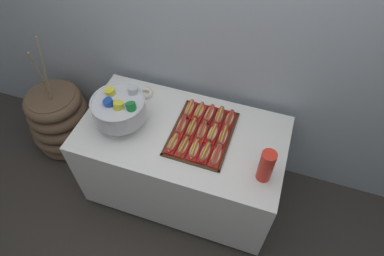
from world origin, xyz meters
name	(u,v)px	position (x,y,z in m)	size (l,w,h in m)	color
ground_plane	(184,187)	(0.00, 0.00, 0.00)	(10.00, 10.00, 0.00)	#38332D
back_wall	(206,25)	(0.00, 0.51, 1.30)	(6.00, 0.10, 2.60)	#9EA8B2
buffet_table	(183,161)	(0.00, 0.00, 0.40)	(1.45, 0.79, 0.76)	white
floor_vase	(62,120)	(-1.22, 0.14, 0.29)	(0.58, 0.58, 1.19)	brown
serving_tray	(202,134)	(0.14, 0.03, 0.77)	(0.41, 0.53, 0.01)	#472B19
hot_dog_0	(173,143)	(-0.01, -0.14, 0.80)	(0.07, 0.16, 0.06)	red
hot_dog_1	(183,147)	(0.06, -0.14, 0.80)	(0.07, 0.16, 0.06)	red
hot_dog_2	(194,150)	(0.14, -0.14, 0.80)	(0.07, 0.16, 0.06)	red
hot_dog_3	(205,153)	(0.21, -0.14, 0.80)	(0.08, 0.16, 0.06)	#B21414
hot_dog_4	(216,156)	(0.29, -0.14, 0.80)	(0.07, 0.16, 0.06)	red
hot_dog_5	(181,126)	(-0.01, 0.03, 0.80)	(0.06, 0.18, 0.06)	red
hot_dog_6	(192,128)	(0.06, 0.03, 0.80)	(0.06, 0.18, 0.06)	red
hot_dog_7	(202,131)	(0.14, 0.03, 0.80)	(0.06, 0.17, 0.06)	red
hot_dog_8	(212,134)	(0.21, 0.03, 0.80)	(0.07, 0.16, 0.06)	#B21414
hot_dog_9	(223,137)	(0.29, 0.03, 0.80)	(0.06, 0.18, 0.06)	#B21414
hot_dog_10	(189,109)	(-0.01, 0.19, 0.80)	(0.07, 0.18, 0.06)	red
hot_dog_11	(199,112)	(0.06, 0.19, 0.80)	(0.07, 0.16, 0.06)	red
hot_dog_12	(209,114)	(0.14, 0.19, 0.80)	(0.07, 0.18, 0.06)	#B21414
hot_dog_13	(219,116)	(0.21, 0.19, 0.80)	(0.06, 0.17, 0.06)	red
hot_dog_14	(229,119)	(0.29, 0.19, 0.80)	(0.06, 0.16, 0.06)	#B21414
punch_bowl	(119,108)	(-0.42, -0.05, 0.92)	(0.37, 0.37, 0.27)	silver
cup_stack	(266,166)	(0.60, -0.17, 0.89)	(0.09, 0.09, 0.24)	red
donut	(145,93)	(-0.39, 0.26, 0.78)	(0.12, 0.12, 0.04)	silver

